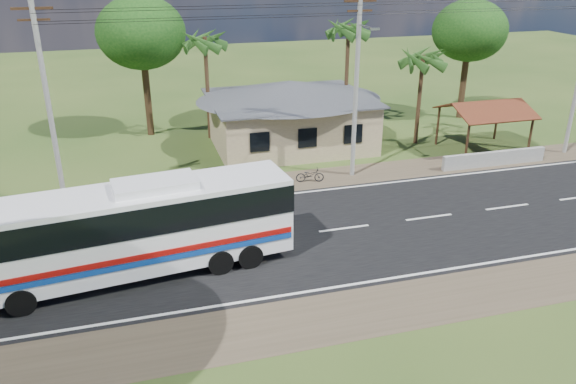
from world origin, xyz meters
The scene contains 13 objects.
ground centered at (0.00, 0.00, 0.00)m, with size 120.00×120.00×0.00m, color #2A4719.
road centered at (0.00, 0.00, 0.01)m, with size 120.00×16.00×0.03m.
house centered at (1.00, 13.00, 2.64)m, with size 12.40×10.00×5.00m.
waiting_shed centered at (13.00, 8.50, 2.73)m, with size 5.20×4.48×3.35m.
concrete_barrier centered at (12.00, 5.60, 0.45)m, with size 7.00×0.30×0.90m, color #9E9E99.
utility_poles centered at (2.67, 6.49, 5.77)m, with size 32.80×2.22×11.00m.
palm_near centered at (9.50, 11.00, 5.71)m, with size 2.80×2.80×6.70m.
palm_mid centered at (6.00, 15.50, 7.16)m, with size 2.80×2.80×8.20m.
palm_far centered at (-4.00, 16.00, 6.68)m, with size 2.80×2.80×7.70m.
tree_behind_house centered at (-8.00, 18.00, 7.12)m, with size 6.00×6.00×9.61m.
tree_behind_shed centered at (16.00, 16.00, 6.68)m, with size 5.60×5.60×9.02m.
coach_bus centered at (-9.63, -1.55, 2.28)m, with size 13.05×4.19×3.98m.
motorcycle centered at (0.25, 6.12, 0.42)m, with size 0.56×1.60×0.84m, color black.
Camera 1 is at (-9.09, -22.26, 12.11)m, focal length 35.00 mm.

